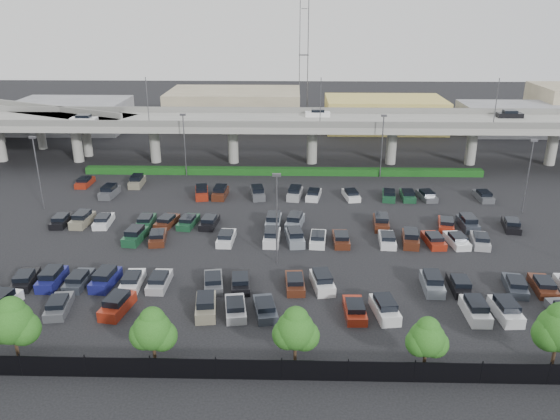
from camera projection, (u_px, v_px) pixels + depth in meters
name	position (u px, v px, depth m)	size (l,w,h in m)	color
ground	(279.00, 234.00, 67.78)	(280.00, 280.00, 0.00)	black
overpass	(283.00, 124.00, 95.18)	(150.00, 13.00, 15.80)	gray
on_ramp	(19.00, 112.00, 106.77)	(50.93, 30.13, 8.80)	gray
hedge	(283.00, 171.00, 90.93)	(66.00, 1.60, 1.10)	#123A10
fence	(268.00, 370.00, 41.32)	(70.00, 0.10, 2.00)	black
tree_row	(278.00, 330.00, 41.74)	(65.07, 3.66, 5.94)	#332316
parked_cars	(272.00, 243.00, 63.67)	(63.07, 41.56, 1.67)	white
light_poles	(246.00, 181.00, 67.52)	(66.90, 48.38, 10.30)	#4B4B50
distant_buildings	(341.00, 111.00, 123.86)	(138.00, 24.00, 9.00)	slate
comm_tower	(304.00, 52.00, 131.20)	(2.40, 2.40, 30.00)	#4B4B50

